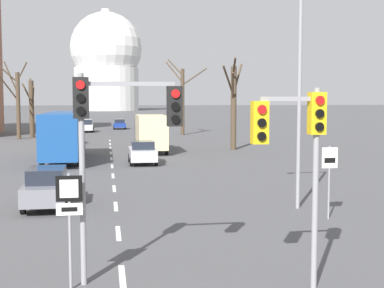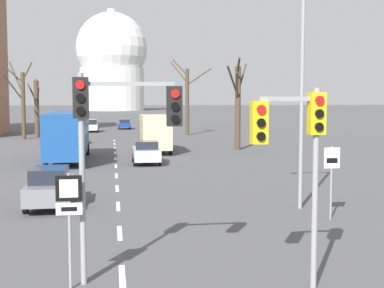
{
  "view_description": "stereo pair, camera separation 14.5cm",
  "coord_description": "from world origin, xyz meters",
  "px_view_note": "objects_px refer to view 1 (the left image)",
  "views": [
    {
      "loc": [
        -0.34,
        -6.54,
        4.42
      ],
      "look_at": [
        1.77,
        6.6,
        3.31
      ],
      "focal_mm": 50.0,
      "sensor_mm": 36.0,
      "label": 1
    },
    {
      "loc": [
        -0.2,
        -6.57,
        4.42
      ],
      "look_at": [
        1.77,
        6.6,
        3.31
      ],
      "focal_mm": 50.0,
      "sensor_mm": 36.0,
      "label": 2
    }
  ],
  "objects_px": {
    "sedan_mid_centre": "(87,126)",
    "city_bus": "(64,133)",
    "sedan_near_right": "(68,136)",
    "sedan_far_left": "(47,187)",
    "sedan_far_right": "(119,124)",
    "traffic_signal_centre_tall": "(115,124)",
    "speed_limit_sign": "(329,170)",
    "sedan_near_left": "(142,152)",
    "delivery_truck": "(150,132)",
    "street_lamp_right": "(289,77)",
    "route_sign_post": "(69,210)",
    "traffic_signal_near_right": "(297,139)"
  },
  "relations": [
    {
      "from": "traffic_signal_near_right",
      "to": "delivery_truck",
      "type": "xyz_separation_m",
      "value": [
        -0.64,
        32.88,
        -1.84
      ]
    },
    {
      "from": "traffic_signal_centre_tall",
      "to": "delivery_truck",
      "type": "relative_size",
      "value": 0.7
    },
    {
      "from": "traffic_signal_near_right",
      "to": "sedan_near_left",
      "type": "bearing_deg",
      "value": 94.22
    },
    {
      "from": "sedan_mid_centre",
      "to": "sedan_far_left",
      "type": "height_order",
      "value": "sedan_mid_centre"
    },
    {
      "from": "sedan_near_left",
      "to": "delivery_truck",
      "type": "relative_size",
      "value": 0.55
    },
    {
      "from": "sedan_far_right",
      "to": "traffic_signal_near_right",
      "type": "bearing_deg",
      "value": -88.07
    },
    {
      "from": "sedan_far_right",
      "to": "sedan_far_left",
      "type": "bearing_deg",
      "value": -94.32
    },
    {
      "from": "sedan_near_right",
      "to": "sedan_near_left",
      "type": "bearing_deg",
      "value": -70.7
    },
    {
      "from": "route_sign_post",
      "to": "street_lamp_right",
      "type": "height_order",
      "value": "street_lamp_right"
    },
    {
      "from": "city_bus",
      "to": "delivery_truck",
      "type": "xyz_separation_m",
      "value": [
        6.65,
        5.15,
        -0.35
      ]
    },
    {
      "from": "sedan_mid_centre",
      "to": "sedan_near_right",
      "type": "bearing_deg",
      "value": -93.08
    },
    {
      "from": "street_lamp_right",
      "to": "sedan_far_left",
      "type": "relative_size",
      "value": 2.02
    },
    {
      "from": "sedan_near_right",
      "to": "city_bus",
      "type": "bearing_deg",
      "value": -87.3
    },
    {
      "from": "street_lamp_right",
      "to": "delivery_truck",
      "type": "height_order",
      "value": "street_lamp_right"
    },
    {
      "from": "street_lamp_right",
      "to": "sedan_mid_centre",
      "type": "relative_size",
      "value": 1.9
    },
    {
      "from": "sedan_far_right",
      "to": "delivery_truck",
      "type": "xyz_separation_m",
      "value": [
        1.68,
        -35.96,
        0.93
      ]
    },
    {
      "from": "traffic_signal_centre_tall",
      "to": "route_sign_post",
      "type": "distance_m",
      "value": 2.25
    },
    {
      "from": "sedan_far_right",
      "to": "sedan_near_right",
      "type": "bearing_deg",
      "value": -102.15
    },
    {
      "from": "speed_limit_sign",
      "to": "sedan_near_left",
      "type": "relative_size",
      "value": 0.69
    },
    {
      "from": "route_sign_post",
      "to": "sedan_far_right",
      "type": "distance_m",
      "value": 68.04
    },
    {
      "from": "traffic_signal_centre_tall",
      "to": "sedan_near_left",
      "type": "bearing_deg",
      "value": 84.64
    },
    {
      "from": "traffic_signal_near_right",
      "to": "sedan_mid_centre",
      "type": "bearing_deg",
      "value": 96.34
    },
    {
      "from": "city_bus",
      "to": "sedan_far_left",
      "type": "bearing_deg",
      "value": -87.98
    },
    {
      "from": "sedan_near_left",
      "to": "delivery_truck",
      "type": "distance_m",
      "value": 8.05
    },
    {
      "from": "sedan_far_right",
      "to": "city_bus",
      "type": "relative_size",
      "value": 0.35
    },
    {
      "from": "sedan_near_left",
      "to": "sedan_near_right",
      "type": "relative_size",
      "value": 0.89
    },
    {
      "from": "sedan_far_left",
      "to": "delivery_truck",
      "type": "height_order",
      "value": "delivery_truck"
    },
    {
      "from": "route_sign_post",
      "to": "sedan_near_right",
      "type": "bearing_deg",
      "value": 93.92
    },
    {
      "from": "traffic_signal_near_right",
      "to": "sedan_far_left",
      "type": "distance_m",
      "value": 13.04
    },
    {
      "from": "sedan_mid_centre",
      "to": "sedan_far_left",
      "type": "distance_m",
      "value": 51.41
    },
    {
      "from": "route_sign_post",
      "to": "traffic_signal_centre_tall",
      "type": "bearing_deg",
      "value": 16.29
    },
    {
      "from": "sedan_mid_centre",
      "to": "city_bus",
      "type": "distance_m",
      "value": 34.58
    },
    {
      "from": "traffic_signal_centre_tall",
      "to": "sedan_far_right",
      "type": "relative_size",
      "value": 1.32
    },
    {
      "from": "route_sign_post",
      "to": "delivery_truck",
      "type": "relative_size",
      "value": 0.38
    },
    {
      "from": "sedan_mid_centre",
      "to": "sedan_far_left",
      "type": "xyz_separation_m",
      "value": [
        0.23,
        -51.41,
        -0.02
      ]
    },
    {
      "from": "sedan_far_right",
      "to": "city_bus",
      "type": "distance_m",
      "value": 41.43
    },
    {
      "from": "sedan_near_right",
      "to": "sedan_far_left",
      "type": "distance_m",
      "value": 31.67
    },
    {
      "from": "sedan_mid_centre",
      "to": "city_bus",
      "type": "xyz_separation_m",
      "value": [
        -0.37,
        -34.55,
        1.19
      ]
    },
    {
      "from": "street_lamp_right",
      "to": "delivery_truck",
      "type": "relative_size",
      "value": 1.2
    },
    {
      "from": "traffic_signal_centre_tall",
      "to": "sedan_far_left",
      "type": "height_order",
      "value": "traffic_signal_centre_tall"
    },
    {
      "from": "sedan_mid_centre",
      "to": "traffic_signal_centre_tall",
      "type": "bearing_deg",
      "value": -87.33
    },
    {
      "from": "sedan_far_right",
      "to": "city_bus",
      "type": "xyz_separation_m",
      "value": [
        -4.97,
        -41.11,
        1.28
      ]
    },
    {
      "from": "traffic_signal_centre_tall",
      "to": "sedan_mid_centre",
      "type": "relative_size",
      "value": 1.1
    },
    {
      "from": "sedan_near_right",
      "to": "sedan_far_right",
      "type": "distance_m",
      "value": 26.93
    },
    {
      "from": "traffic_signal_centre_tall",
      "to": "street_lamp_right",
      "type": "bearing_deg",
      "value": 47.95
    },
    {
      "from": "speed_limit_sign",
      "to": "city_bus",
      "type": "xyz_separation_m",
      "value": [
        -11.1,
        20.87,
        0.21
      ]
    },
    {
      "from": "route_sign_post",
      "to": "sedan_mid_centre",
      "type": "height_order",
      "value": "route_sign_post"
    },
    {
      "from": "street_lamp_right",
      "to": "speed_limit_sign",
      "type": "bearing_deg",
      "value": -67.43
    },
    {
      "from": "sedan_near_right",
      "to": "city_bus",
      "type": "distance_m",
      "value": 14.85
    },
    {
      "from": "speed_limit_sign",
      "to": "city_bus",
      "type": "bearing_deg",
      "value": 118.01
    }
  ]
}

